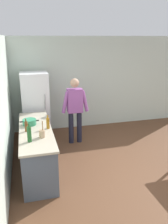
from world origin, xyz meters
TOP-DOWN VIEW (x-y plane):
  - ground_plane at (0.00, 0.00)m, footprint 14.00×14.00m
  - wall_back at (0.00, 3.00)m, footprint 6.40×0.12m
  - kitchen_counter at (-2.00, 0.80)m, footprint 0.64×2.20m
  - refrigerator at (-1.90, 2.40)m, footprint 0.70×0.67m
  - person at (-0.95, 1.85)m, footprint 0.70×0.22m
  - cooking_pot at (-2.10, 1.05)m, footprint 0.40×0.28m
  - utensil_jar at (-1.90, 0.33)m, footprint 0.11×0.11m
  - bottle_oil_amber at (-1.75, 0.75)m, footprint 0.06×0.06m
  - bottle_wine_green at (-2.13, 0.20)m, footprint 0.08×0.08m
  - bottle_beer_brown at (-2.17, 0.70)m, footprint 0.06×0.06m

SIDE VIEW (x-z plane):
  - ground_plane at x=0.00m, z-range 0.00..0.00m
  - kitchen_counter at x=-2.00m, z-range 0.00..0.90m
  - refrigerator at x=-1.90m, z-range 0.00..1.80m
  - cooking_pot at x=-2.10m, z-range 0.90..1.02m
  - person at x=-0.95m, z-range 0.13..1.83m
  - utensil_jar at x=-1.90m, z-range 0.82..1.14m
  - bottle_beer_brown at x=-2.17m, z-range 0.88..1.14m
  - bottle_oil_amber at x=-1.75m, z-range 0.88..1.16m
  - bottle_wine_green at x=-2.13m, z-range 0.88..1.22m
  - wall_back at x=0.00m, z-range 0.00..2.70m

